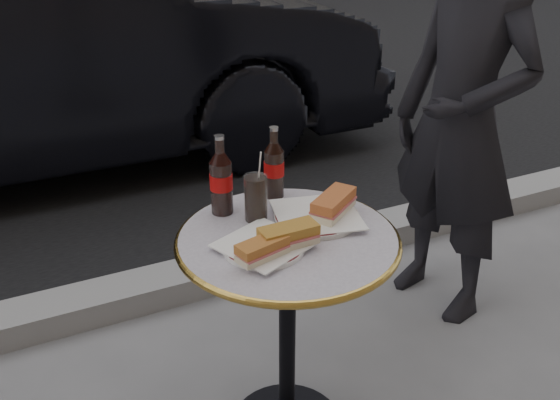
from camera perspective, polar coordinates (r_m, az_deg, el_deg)
name	(u,v)px	position (r m, az deg, el deg)	size (l,w,h in m)	color
asphalt_road	(60,69)	(6.56, -19.49, 11.19)	(40.00, 8.00, 0.00)	black
curb	(196,278)	(2.79, -7.66, -7.09)	(40.00, 0.20, 0.12)	gray
bistro_table	(287,341)	(1.92, 0.66, -12.80)	(0.62, 0.62, 0.73)	#BAB2C4
plate_left	(264,247)	(1.65, -1.51, -4.30)	(0.22, 0.22, 0.01)	white
plate_right	(317,217)	(1.80, 3.38, -1.56)	(0.25, 0.25, 0.01)	white
sandwich_left_a	(262,250)	(1.58, -1.63, -4.60)	(0.14, 0.06, 0.05)	#B1672C
sandwich_left_b	(289,237)	(1.63, 0.78, -3.38)	(0.16, 0.07, 0.05)	#AF772C
sandwich_right	(333,205)	(1.79, 4.91, -0.46)	(0.17, 0.08, 0.06)	#B85D2E
cola_bottle_left	(221,175)	(1.79, -5.43, 2.31)	(0.07, 0.07, 0.24)	black
cola_bottle_right	(274,162)	(1.88, -0.55, 3.47)	(0.06, 0.06, 0.23)	black
cola_glass	(256,198)	(1.76, -2.23, 0.19)	(0.07, 0.07, 0.14)	black
parked_car	(0,48)	(4.09, -24.26, 12.53)	(4.54, 1.57, 1.49)	black
pedestrian	(462,123)	(2.46, 16.27, 6.75)	(0.58, 0.38, 1.59)	black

